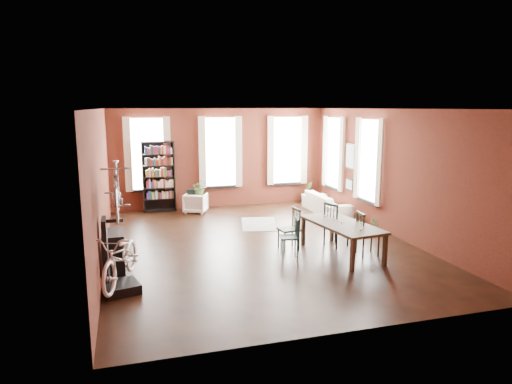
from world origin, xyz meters
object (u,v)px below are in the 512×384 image
object	(u,v)px
dining_chair_a	(289,237)
bike_trainer	(121,288)
cream_sofa	(327,200)
white_armchair	(196,202)
bicycle_floor	(120,234)
bookshelf	(159,177)
plant_stand	(200,204)
dining_table	(341,239)
dining_chair_d	(336,224)
dining_chair_c	(368,234)
dining_chair_b	(289,229)
console_table	(114,251)

from	to	relation	value
dining_chair_a	bike_trainer	world-z (taller)	dining_chair_a
cream_sofa	white_armchair	bearing A→B (deg)	73.64
dining_chair_a	bicycle_floor	distance (m)	3.76
bookshelf	plant_stand	bearing A→B (deg)	-24.22
dining_chair_a	plant_stand	distance (m)	4.90
dining_chair_a	cream_sofa	xyz separation A→B (m)	(2.54, 3.57, -0.02)
cream_sofa	plant_stand	distance (m)	3.95
bicycle_floor	cream_sofa	bearing A→B (deg)	54.85
dining_table	dining_chair_d	xyz separation A→B (m)	(0.20, 0.65, 0.16)
dining_chair_c	bookshelf	bearing A→B (deg)	40.13
dining_table	dining_chair_d	size ratio (longest dim) A/B	2.03
dining_chair_b	plant_stand	bearing A→B (deg)	-167.13
dining_chair_b	white_armchair	size ratio (longest dim) A/B	1.41
bike_trainer	console_table	world-z (taller)	console_table
bookshelf	cream_sofa	size ratio (longest dim) A/B	1.06
cream_sofa	plant_stand	world-z (taller)	cream_sofa
bookshelf	dining_chair_c	bearing A→B (deg)	-54.23
dining_chair_b	dining_chair_d	size ratio (longest dim) A/B	0.91
dining_chair_b	bicycle_floor	distance (m)	4.05
dining_chair_a	plant_stand	size ratio (longest dim) A/B	1.61
dining_chair_c	cream_sofa	size ratio (longest dim) A/B	0.46
white_armchair	bicycle_floor	size ratio (longest dim) A/B	0.37
dining_chair_c	plant_stand	bearing A→B (deg)	33.90
plant_stand	bike_trainer	bearing A→B (deg)	-111.82
dining_chair_d	bike_trainer	bearing A→B (deg)	85.09
dining_table	bookshelf	xyz separation A→B (m)	(-3.54, 5.53, 0.74)
cream_sofa	plant_stand	xyz separation A→B (m)	(-3.77, 1.17, -0.14)
dining_chair_c	bicycle_floor	bearing A→B (deg)	101.52
dining_chair_c	white_armchair	xyz separation A→B (m)	(-3.05, 5.14, -0.15)
dining_chair_c	bookshelf	distance (m)	7.04
white_armchair	plant_stand	distance (m)	0.15
bike_trainer	dining_table	bearing A→B (deg)	10.09
dining_chair_b	console_table	distance (m)	3.86
dining_table	white_armchair	distance (m)	5.57
dining_chair_d	cream_sofa	bearing A→B (deg)	-42.77
bike_trainer	bookshelf	bearing A→B (deg)	79.66
dining_table	bookshelf	bearing A→B (deg)	114.66
dining_chair_b	plant_stand	xyz separation A→B (m)	(-1.39, 4.29, -0.21)
dining_table	bike_trainer	distance (m)	4.78
dining_table	white_armchair	xyz separation A→B (m)	(-2.49, 4.98, -0.03)
dining_table	bicycle_floor	world-z (taller)	bicycle_floor
dining_chair_b	white_armchair	bearing A→B (deg)	-165.51
dining_chair_d	bicycle_floor	world-z (taller)	bicycle_floor
dining_table	dining_chair_b	bearing A→B (deg)	135.91
dining_chair_c	plant_stand	xyz separation A→B (m)	(-2.93, 5.16, -0.22)
dining_chair_a	bike_trainer	distance (m)	3.75
dining_table	dining_chair_c	bearing A→B (deg)	-23.96
dining_chair_b	bike_trainer	world-z (taller)	dining_chair_b
dining_chair_c	plant_stand	distance (m)	5.94
dining_chair_d	dining_table	bearing A→B (deg)	141.50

